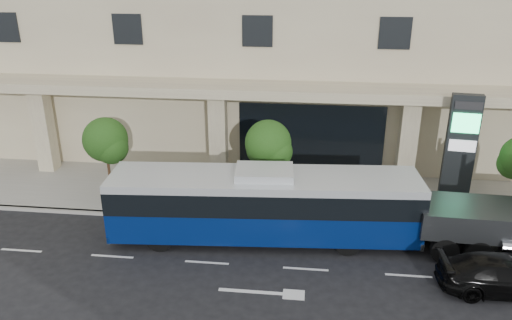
# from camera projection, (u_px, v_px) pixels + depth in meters

# --- Properties ---
(ground) EXTENTS (120.00, 120.00, 0.00)m
(ground) POSITION_uv_depth(u_px,v_px,m) (306.00, 249.00, 21.22)
(ground) COLOR black
(ground) RESTS_ON ground
(sidewalk) EXTENTS (120.00, 6.00, 0.15)m
(sidewalk) POSITION_uv_depth(u_px,v_px,m) (308.00, 196.00, 25.80)
(sidewalk) COLOR gray
(sidewalk) RESTS_ON ground
(curb) EXTENTS (120.00, 0.30, 0.15)m
(curb) POSITION_uv_depth(u_px,v_px,m) (307.00, 224.00, 23.03)
(curb) COLOR gray
(curb) RESTS_ON ground
(tree_left) EXTENTS (2.27, 2.20, 4.22)m
(tree_left) POSITION_uv_depth(u_px,v_px,m) (106.00, 143.00, 24.43)
(tree_left) COLOR #422B19
(tree_left) RESTS_ON sidewalk
(tree_mid) EXTENTS (2.28, 2.20, 4.38)m
(tree_mid) POSITION_uv_depth(u_px,v_px,m) (269.00, 146.00, 23.53)
(tree_mid) COLOR #422B19
(tree_mid) RESTS_ON sidewalk
(city_bus) EXTENTS (13.33, 3.74, 3.33)m
(city_bus) POSITION_uv_depth(u_px,v_px,m) (264.00, 204.00, 21.42)
(city_bus) COLOR black
(city_bus) RESTS_ON ground
(black_sedan) EXTENTS (4.77, 2.14, 1.36)m
(black_sedan) POSITION_uv_depth(u_px,v_px,m) (503.00, 275.00, 18.31)
(black_sedan) COLOR black
(black_sedan) RESTS_ON ground
(signage_pylon) EXTENTS (1.44, 0.68, 5.58)m
(signage_pylon) POSITION_uv_depth(u_px,v_px,m) (460.00, 150.00, 23.79)
(signage_pylon) COLOR black
(signage_pylon) RESTS_ON sidewalk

